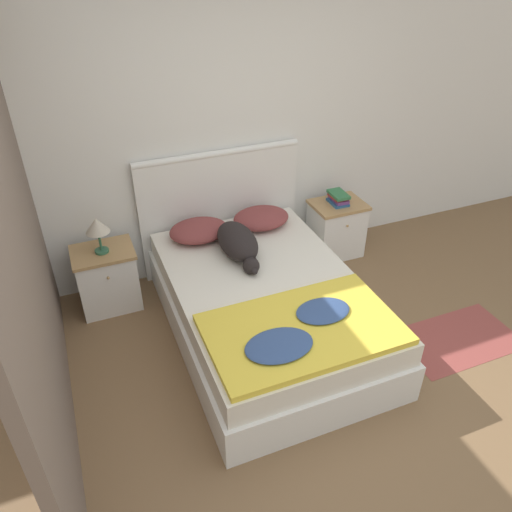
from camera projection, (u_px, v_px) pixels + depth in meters
ground_plane at (327, 428)px, 3.22m from camera, size 16.00×16.00×0.00m
wall_back at (215, 132)px, 4.17m from camera, size 9.00×0.06×2.55m
wall_side_left at (19, 227)px, 2.85m from camera, size 0.06×3.10×2.55m
bed at (266, 308)px, 3.86m from camera, size 1.39×2.07×0.50m
headboard at (221, 209)px, 4.48m from camera, size 1.47×0.06×1.14m
nightstand_left at (107, 278)px, 4.14m from camera, size 0.49×0.39×0.55m
nightstand_right at (336, 228)px, 4.82m from camera, size 0.49×0.39×0.55m
pillow_left at (199, 230)px, 4.20m from camera, size 0.50×0.39×0.15m
pillow_right at (261, 218)px, 4.38m from camera, size 0.50×0.39×0.15m
quilt at (302, 329)px, 3.23m from camera, size 1.26×0.77×0.08m
dog at (238, 242)px, 3.98m from camera, size 0.29×0.74×0.23m
book_stack at (338, 198)px, 4.65m from camera, size 0.16×0.23×0.11m
table_lamp at (97, 227)px, 3.85m from camera, size 0.19×0.19×0.30m
rug at (457, 339)px, 3.92m from camera, size 0.94×0.57×0.00m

